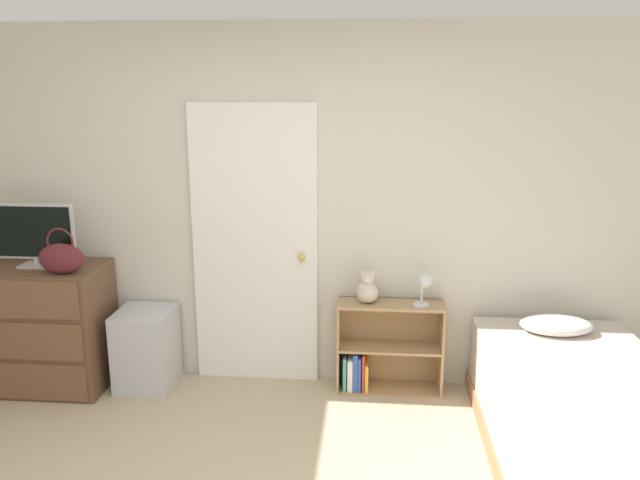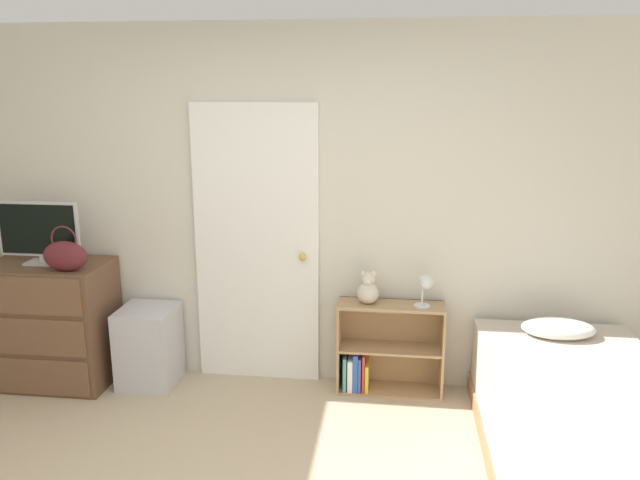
% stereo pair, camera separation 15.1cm
% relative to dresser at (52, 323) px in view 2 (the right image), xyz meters
% --- Properties ---
extents(wall_back, '(10.00, 0.06, 2.55)m').
position_rel_dresser_xyz_m(wall_back, '(1.77, 0.31, 0.82)').
color(wall_back, beige).
rests_on(wall_back, ground_plane).
extents(door_closed, '(0.90, 0.09, 2.02)m').
position_rel_dresser_xyz_m(door_closed, '(1.47, 0.26, 0.56)').
color(door_closed, white).
rests_on(door_closed, ground_plane).
extents(dresser, '(0.85, 0.53, 0.90)m').
position_rel_dresser_xyz_m(dresser, '(0.00, 0.00, 0.00)').
color(dresser, brown).
rests_on(dresser, ground_plane).
extents(tv, '(0.59, 0.16, 0.44)m').
position_rel_dresser_xyz_m(tv, '(-0.02, -0.00, 0.68)').
color(tv, '#B7B7BC').
rests_on(tv, dresser).
extents(handbag, '(0.31, 0.14, 0.32)m').
position_rel_dresser_xyz_m(handbag, '(0.25, -0.16, 0.56)').
color(handbag, '#591E23').
rests_on(handbag, dresser).
extents(storage_bin, '(0.39, 0.41, 0.57)m').
position_rel_dresser_xyz_m(storage_bin, '(0.70, 0.06, -0.17)').
color(storage_bin, silver).
rests_on(storage_bin, ground_plane).
extents(bookshelf, '(0.74, 0.25, 0.65)m').
position_rel_dresser_xyz_m(bookshelf, '(2.38, 0.15, -0.17)').
color(bookshelf, tan).
rests_on(bookshelf, ground_plane).
extents(teddy_bear, '(0.15, 0.15, 0.23)m').
position_rel_dresser_xyz_m(teddy_bear, '(2.28, 0.14, 0.30)').
color(teddy_bear, beige).
rests_on(teddy_bear, bookshelf).
extents(desk_lamp, '(0.13, 0.12, 0.24)m').
position_rel_dresser_xyz_m(desk_lamp, '(2.67, 0.10, 0.36)').
color(desk_lamp, silver).
rests_on(desk_lamp, bookshelf).
extents(bed, '(1.04, 1.99, 0.65)m').
position_rel_dresser_xyz_m(bed, '(3.53, -0.72, -0.18)').
color(bed, '#996B47').
rests_on(bed, ground_plane).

